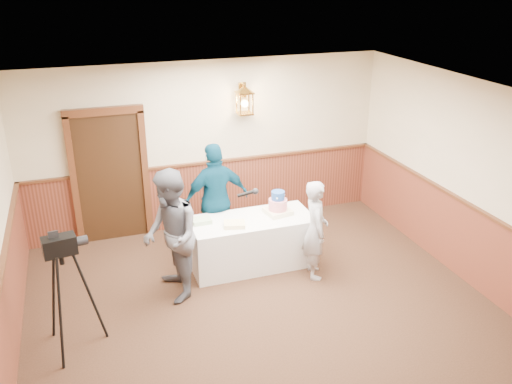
{
  "coord_description": "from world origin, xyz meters",
  "views": [
    {
      "loc": [
        -2.01,
        -4.84,
        4.15
      ],
      "look_at": [
        0.24,
        1.7,
        1.25
      ],
      "focal_mm": 38.0,
      "sensor_mm": 36.0,
      "label": 1
    }
  ],
  "objects_px": {
    "assistant_p": "(216,200)",
    "display_table": "(252,241)",
    "sheet_cake_green": "(201,221)",
    "tv_camera_rig": "(68,299)",
    "interviewer": "(171,236)",
    "tiered_cake": "(278,205)",
    "baker": "(315,230)",
    "sheet_cake_yellow": "(234,224)"
  },
  "relations": [
    {
      "from": "display_table",
      "to": "sheet_cake_green",
      "type": "height_order",
      "value": "sheet_cake_green"
    },
    {
      "from": "sheet_cake_green",
      "to": "interviewer",
      "type": "xyz_separation_m",
      "value": [
        -0.54,
        -0.57,
        0.12
      ]
    },
    {
      "from": "sheet_cake_green",
      "to": "assistant_p",
      "type": "relative_size",
      "value": 0.15
    },
    {
      "from": "sheet_cake_yellow",
      "to": "interviewer",
      "type": "bearing_deg",
      "value": -162.36
    },
    {
      "from": "baker",
      "to": "assistant_p",
      "type": "relative_size",
      "value": 0.82
    },
    {
      "from": "interviewer",
      "to": "baker",
      "type": "distance_m",
      "value": 2.02
    },
    {
      "from": "baker",
      "to": "assistant_p",
      "type": "bearing_deg",
      "value": 57.97
    },
    {
      "from": "display_table",
      "to": "sheet_cake_green",
      "type": "relative_size",
      "value": 6.78
    },
    {
      "from": "display_table",
      "to": "baker",
      "type": "relative_size",
      "value": 1.23
    },
    {
      "from": "display_table",
      "to": "tv_camera_rig",
      "type": "distance_m",
      "value": 2.84
    },
    {
      "from": "assistant_p",
      "to": "display_table",
      "type": "bearing_deg",
      "value": 118.09
    },
    {
      "from": "interviewer",
      "to": "tv_camera_rig",
      "type": "distance_m",
      "value": 1.51
    },
    {
      "from": "tv_camera_rig",
      "to": "display_table",
      "type": "bearing_deg",
      "value": 14.52
    },
    {
      "from": "baker",
      "to": "interviewer",
      "type": "bearing_deg",
      "value": 99.22
    },
    {
      "from": "display_table",
      "to": "assistant_p",
      "type": "height_order",
      "value": "assistant_p"
    },
    {
      "from": "tiered_cake",
      "to": "baker",
      "type": "height_order",
      "value": "baker"
    },
    {
      "from": "interviewer",
      "to": "sheet_cake_green",
      "type": "bearing_deg",
      "value": 134.63
    },
    {
      "from": "display_table",
      "to": "baker",
      "type": "bearing_deg",
      "value": -37.99
    },
    {
      "from": "sheet_cake_green",
      "to": "tv_camera_rig",
      "type": "xyz_separation_m",
      "value": [
        -1.86,
        -1.25,
        -0.13
      ]
    },
    {
      "from": "tiered_cake",
      "to": "interviewer",
      "type": "xyz_separation_m",
      "value": [
        -1.68,
        -0.5,
        0.01
      ]
    },
    {
      "from": "sheet_cake_yellow",
      "to": "display_table",
      "type": "bearing_deg",
      "value": 27.29
    },
    {
      "from": "sheet_cake_yellow",
      "to": "interviewer",
      "type": "height_order",
      "value": "interviewer"
    },
    {
      "from": "tiered_cake",
      "to": "interviewer",
      "type": "bearing_deg",
      "value": -163.35
    },
    {
      "from": "tiered_cake",
      "to": "tv_camera_rig",
      "type": "relative_size",
      "value": 0.28
    },
    {
      "from": "tiered_cake",
      "to": "tv_camera_rig",
      "type": "xyz_separation_m",
      "value": [
        -3.01,
        -1.18,
        -0.24
      ]
    },
    {
      "from": "sheet_cake_yellow",
      "to": "tv_camera_rig",
      "type": "xyz_separation_m",
      "value": [
        -2.27,
        -0.98,
        -0.13
      ]
    },
    {
      "from": "display_table",
      "to": "interviewer",
      "type": "distance_m",
      "value": 1.44
    },
    {
      "from": "tiered_cake",
      "to": "interviewer",
      "type": "relative_size",
      "value": 0.22
    },
    {
      "from": "tiered_cake",
      "to": "sheet_cake_yellow",
      "type": "relative_size",
      "value": 1.35
    },
    {
      "from": "interviewer",
      "to": "tv_camera_rig",
      "type": "height_order",
      "value": "interviewer"
    },
    {
      "from": "interviewer",
      "to": "assistant_p",
      "type": "relative_size",
      "value": 1.02
    },
    {
      "from": "tiered_cake",
      "to": "assistant_p",
      "type": "relative_size",
      "value": 0.23
    },
    {
      "from": "sheet_cake_yellow",
      "to": "tv_camera_rig",
      "type": "distance_m",
      "value": 2.48
    },
    {
      "from": "sheet_cake_green",
      "to": "interviewer",
      "type": "distance_m",
      "value": 0.8
    },
    {
      "from": "tiered_cake",
      "to": "tv_camera_rig",
      "type": "bearing_deg",
      "value": -158.51
    },
    {
      "from": "baker",
      "to": "sheet_cake_green",
      "type": "bearing_deg",
      "value": 77.44
    },
    {
      "from": "sheet_cake_yellow",
      "to": "tv_camera_rig",
      "type": "bearing_deg",
      "value": -156.63
    },
    {
      "from": "tv_camera_rig",
      "to": "tiered_cake",
      "type": "bearing_deg",
      "value": 12.16
    },
    {
      "from": "sheet_cake_yellow",
      "to": "tiered_cake",
      "type": "bearing_deg",
      "value": 15.34
    },
    {
      "from": "baker",
      "to": "assistant_p",
      "type": "height_order",
      "value": "assistant_p"
    },
    {
      "from": "baker",
      "to": "assistant_p",
      "type": "distance_m",
      "value": 1.6
    },
    {
      "from": "sheet_cake_yellow",
      "to": "assistant_p",
      "type": "xyz_separation_m",
      "value": [
        -0.07,
        0.7,
        0.1
      ]
    }
  ]
}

